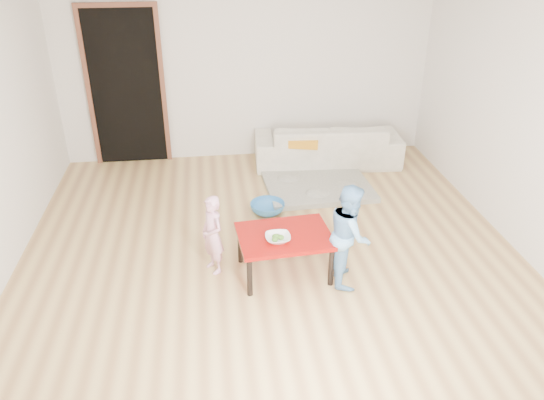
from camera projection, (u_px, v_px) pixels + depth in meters
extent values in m
cube|color=#AA7B48|center=(270.00, 247.00, 5.48)|extent=(5.00, 5.00, 0.01)
cube|color=white|center=(246.00, 64.00, 7.07)|extent=(5.00, 0.02, 2.60)
cube|color=white|center=(524.00, 116.00, 5.15)|extent=(0.02, 5.00, 2.60)
imported|color=white|center=(327.00, 143.00, 7.26)|extent=(2.01, 0.90, 0.57)
cube|color=orange|center=(303.00, 140.00, 6.96)|extent=(0.49, 0.46, 0.11)
imported|color=white|center=(278.00, 238.00, 4.76)|extent=(0.23, 0.23, 0.06)
imported|color=pink|center=(213.00, 235.00, 4.94)|extent=(0.30, 0.34, 0.78)
imported|color=#60A6DF|center=(350.00, 234.00, 4.76)|extent=(0.44, 0.53, 0.97)
imported|color=#3178BA|center=(268.00, 208.00, 6.09)|extent=(0.40, 0.40, 0.12)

